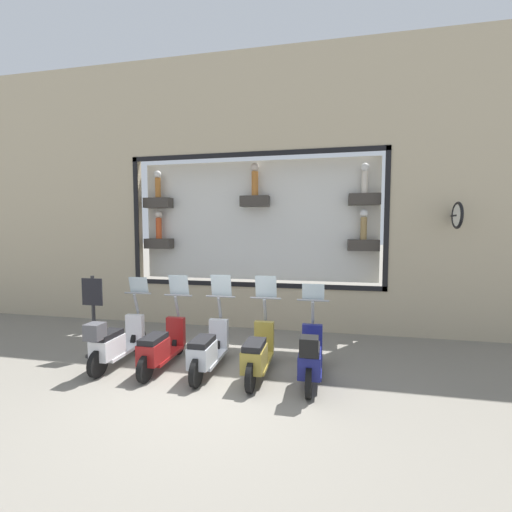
{
  "coord_description": "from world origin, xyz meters",
  "views": [
    {
      "loc": [
        -5.24,
        -1.89,
        2.56
      ],
      "look_at": [
        1.91,
        -0.41,
        2.02
      ],
      "focal_mm": 24.0,
      "sensor_mm": 36.0,
      "label": 1
    }
  ],
  "objects_px": {
    "scooter_olive_1": "(258,353)",
    "scooter_white_4": "(115,342)",
    "shop_sign_post": "(93,313)",
    "scooter_navy_0": "(310,357)",
    "scooter_silver_2": "(208,350)",
    "scooter_red_3": "(161,347)"
  },
  "relations": [
    {
      "from": "scooter_red_3",
      "to": "scooter_navy_0",
      "type": "bearing_deg",
      "value": -91.34
    },
    {
      "from": "scooter_olive_1",
      "to": "scooter_white_4",
      "type": "relative_size",
      "value": 1.0
    },
    {
      "from": "scooter_olive_1",
      "to": "scooter_silver_2",
      "type": "xyz_separation_m",
      "value": [
        -0.0,
        0.91,
        -0.0
      ]
    },
    {
      "from": "scooter_white_4",
      "to": "shop_sign_post",
      "type": "distance_m",
      "value": 0.93
    },
    {
      "from": "scooter_olive_1",
      "to": "scooter_white_4",
      "type": "height_order",
      "value": "scooter_olive_1"
    },
    {
      "from": "scooter_olive_1",
      "to": "scooter_red_3",
      "type": "height_order",
      "value": "scooter_olive_1"
    },
    {
      "from": "scooter_silver_2",
      "to": "scooter_navy_0",
      "type": "bearing_deg",
      "value": -92.09
    },
    {
      "from": "scooter_silver_2",
      "to": "shop_sign_post",
      "type": "xyz_separation_m",
      "value": [
        0.32,
        2.56,
        0.46
      ]
    },
    {
      "from": "scooter_olive_1",
      "to": "scooter_silver_2",
      "type": "height_order",
      "value": "scooter_olive_1"
    },
    {
      "from": "scooter_olive_1",
      "to": "shop_sign_post",
      "type": "height_order",
      "value": "scooter_olive_1"
    },
    {
      "from": "scooter_navy_0",
      "to": "shop_sign_post",
      "type": "height_order",
      "value": "shop_sign_post"
    },
    {
      "from": "scooter_navy_0",
      "to": "shop_sign_post",
      "type": "relative_size",
      "value": 1.08
    },
    {
      "from": "scooter_navy_0",
      "to": "scooter_silver_2",
      "type": "xyz_separation_m",
      "value": [
        0.07,
        1.83,
        -0.04
      ]
    },
    {
      "from": "scooter_silver_2",
      "to": "shop_sign_post",
      "type": "bearing_deg",
      "value": 82.81
    },
    {
      "from": "scooter_olive_1",
      "to": "scooter_silver_2",
      "type": "distance_m",
      "value": 0.91
    },
    {
      "from": "shop_sign_post",
      "to": "scooter_silver_2",
      "type": "bearing_deg",
      "value": -97.19
    },
    {
      "from": "scooter_red_3",
      "to": "scooter_white_4",
      "type": "distance_m",
      "value": 0.92
    },
    {
      "from": "scooter_red_3",
      "to": "scooter_white_4",
      "type": "relative_size",
      "value": 1.0
    },
    {
      "from": "shop_sign_post",
      "to": "scooter_red_3",
      "type": "bearing_deg",
      "value": -101.18
    },
    {
      "from": "scooter_navy_0",
      "to": "shop_sign_post",
      "type": "distance_m",
      "value": 4.43
    },
    {
      "from": "scooter_red_3",
      "to": "shop_sign_post",
      "type": "bearing_deg",
      "value": 78.82
    },
    {
      "from": "shop_sign_post",
      "to": "scooter_olive_1",
      "type": "bearing_deg",
      "value": -95.3
    }
  ]
}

